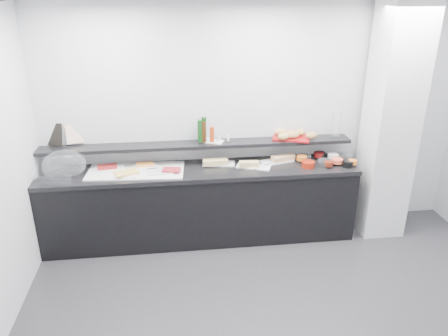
{
  "coord_description": "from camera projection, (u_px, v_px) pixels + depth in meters",
  "views": [
    {
      "loc": [
        -0.99,
        -2.88,
        2.83
      ],
      "look_at": [
        -0.45,
        1.45,
        1.0
      ],
      "focal_mm": 35.0,
      "sensor_mm": 36.0,
      "label": 1
    }
  ],
  "objects": [
    {
      "name": "bottle_brown",
      "position": [
        203.0,
        132.0,
        4.99
      ],
      "size": [
        0.06,
        0.06,
        0.24
      ],
      "primitive_type": "cylinder",
      "rotation": [
        0.0,
        0.0,
        0.05
      ],
      "color": "#391B0A",
      "rests_on": "condiment_tray"
    },
    {
      "name": "food_meat_a",
      "position": [
        107.0,
        167.0,
        4.92
      ],
      "size": [
        0.23,
        0.16,
        0.02
      ],
      "primitive_type": "cube",
      "rotation": [
        0.0,
        0.0,
        0.14
      ],
      "color": "maroon",
      "rests_on": "platter_meat_a"
    },
    {
      "name": "bottle_green_b",
      "position": [
        204.0,
        129.0,
        5.03
      ],
      "size": [
        0.06,
        0.06,
        0.28
      ],
      "primitive_type": "cylinder",
      "rotation": [
        0.0,
        0.0,
        -0.02
      ],
      "color": "#0E340E",
      "rests_on": "condiment_tray"
    },
    {
      "name": "sandwich_food_left",
      "position": [
        215.0,
        162.0,
        5.05
      ],
      "size": [
        0.29,
        0.12,
        0.06
      ],
      "primitive_type": "cube",
      "rotation": [
        0.0,
        0.0,
        0.05
      ],
      "color": "#D8BB71",
      "rests_on": "sandwich_plate_left"
    },
    {
      "name": "counter_top",
      "position": [
        200.0,
        171.0,
        4.98
      ],
      "size": [
        3.62,
        0.62,
        0.05
      ],
      "primitive_type": "cube",
      "color": "black",
      "rests_on": "buffet_cabinet"
    },
    {
      "name": "condiment_tray",
      "position": [
        213.0,
        141.0,
        5.07
      ],
      "size": [
        0.27,
        0.22,
        0.01
      ],
      "primitive_type": "cube",
      "rotation": [
        0.0,
        0.0,
        -0.43
      ],
      "color": "white",
      "rests_on": "wall_shelf"
    },
    {
      "name": "bread_roll_midw",
      "position": [
        294.0,
        135.0,
        5.11
      ],
      "size": [
        0.16,
        0.14,
        0.08
      ],
      "primitive_type": "ellipsoid",
      "rotation": [
        0.0,
        0.0,
        0.42
      ],
      "color": "#AF7442",
      "rests_on": "bread_tray"
    },
    {
      "name": "tongs_mid",
      "position": [
        258.0,
        168.0,
        4.95
      ],
      "size": [
        0.14,
        0.08,
        0.01
      ],
      "primitive_type": "cylinder",
      "rotation": [
        0.0,
        1.57,
        0.5
      ],
      "color": "silver",
      "rests_on": "sandwich_plate_mid"
    },
    {
      "name": "carafe",
      "position": [
        336.0,
        126.0,
        5.15
      ],
      "size": [
        0.14,
        0.14,
        0.3
      ],
      "primitive_type": "cylinder",
      "rotation": [
        0.0,
        0.0,
        -0.36
      ],
      "color": "white",
      "rests_on": "wall_shelf"
    },
    {
      "name": "sandwich_food_right",
      "position": [
        283.0,
        158.0,
        5.16
      ],
      "size": [
        0.29,
        0.18,
        0.06
      ],
      "primitive_type": "cube",
      "rotation": [
        0.0,
        0.0,
        0.29
      ],
      "color": "tan",
      "rests_on": "sandwich_plate_right"
    },
    {
      "name": "fill_black_fruit",
      "position": [
        353.0,
        162.0,
        5.03
      ],
      "size": [
        0.13,
        0.13,
        0.05
      ],
      "primitive_type": "cylinder",
      "rotation": [
        0.0,
        0.0,
        0.36
      ],
      "color": "orange",
      "rests_on": "bowl_black_fruit"
    },
    {
      "name": "fill_glass_cream",
      "position": [
        333.0,
        156.0,
        5.21
      ],
      "size": [
        0.15,
        0.15,
        0.05
      ],
      "primitive_type": "cylinder",
      "rotation": [
        0.0,
        0.0,
        0.16
      ],
      "color": "silver",
      "rests_on": "bowl_glass_cream"
    },
    {
      "name": "bread_roll_sw",
      "position": [
        283.0,
        137.0,
        5.06
      ],
      "size": [
        0.13,
        0.1,
        0.08
      ],
      "primitive_type": "ellipsoid",
      "rotation": [
        0.0,
        0.0,
        -0.19
      ],
      "color": "tan",
      "rests_on": "bread_tray"
    },
    {
      "name": "platter_salmon",
      "position": [
        145.0,
        166.0,
        4.98
      ],
      "size": [
        0.28,
        0.19,
        0.01
      ],
      "primitive_type": "cube",
      "rotation": [
        0.0,
        0.0,
        -0.02
      ],
      "color": "white",
      "rests_on": "linen_runner"
    },
    {
      "name": "bread_roll_se",
      "position": [
        311.0,
        135.0,
        5.1
      ],
      "size": [
        0.18,
        0.15,
        0.08
      ],
      "primitive_type": "ellipsoid",
      "rotation": [
        0.0,
        0.0,
        0.41
      ],
      "color": "#AE7E42",
      "rests_on": "bread_tray"
    },
    {
      "name": "bowl_red_jam",
      "position": [
        308.0,
        164.0,
        5.0
      ],
      "size": [
        0.19,
        0.19,
        0.07
      ],
      "primitive_type": "cylinder",
      "rotation": [
        0.0,
        0.0,
        0.39
      ],
      "color": "maroon",
      "rests_on": "counter_top"
    },
    {
      "name": "fill_glass_salmon",
      "position": [
        337.0,
        161.0,
        5.08
      ],
      "size": [
        0.14,
        0.14,
        0.05
      ],
      "primitive_type": "cylinder",
      "rotation": [
        0.0,
        0.0,
        0.02
      ],
      "color": "#EF5A3A",
      "rests_on": "bowl_glass_salmon"
    },
    {
      "name": "bowl_glass_salmon",
      "position": [
        325.0,
        163.0,
        5.04
      ],
      "size": [
        0.22,
        0.22,
        0.07
      ],
      "primitive_type": "cylinder",
      "rotation": [
        0.0,
        0.0,
        -0.36
      ],
      "color": "white",
      "rests_on": "counter_top"
    },
    {
      "name": "bowl_glass_cream",
      "position": [
        344.0,
        156.0,
        5.24
      ],
      "size": [
        0.22,
        0.22,
        0.07
      ],
      "primitive_type": "cylinder",
      "rotation": [
        0.0,
        0.0,
        0.17
      ],
      "color": "white",
      "rests_on": "counter_top"
    },
    {
      "name": "column",
      "position": [
        390.0,
        125.0,
        5.0
      ],
      "size": [
        0.5,
        0.5,
        2.7
      ],
      "primitive_type": "cube",
      "color": "silver",
      "rests_on": "ground"
    },
    {
      "name": "sandwich_plate_mid",
      "position": [
        254.0,
        167.0,
        5.01
      ],
      "size": [
        0.42,
        0.3,
        0.01
      ],
      "primitive_type": "cube",
      "rotation": [
        0.0,
        0.0,
        -0.37
      ],
      "color": "white",
      "rests_on": "counter_top"
    },
    {
      "name": "buffet_cabinet",
      "position": [
        200.0,
        206.0,
        5.16
      ],
      "size": [
        3.6,
        0.6,
        0.85
      ],
      "primitive_type": "cube",
      "color": "black",
      "rests_on": "ground"
    },
    {
      "name": "framed_print",
      "position": [
        54.0,
        134.0,
        4.91
      ],
      "size": [
        0.21,
        0.14,
        0.26
      ],
      "primitive_type": "cube",
      "rotation": [
        -0.21,
        0.0,
        -0.43
      ],
      "color": "black",
      "rests_on": "wall_shelf"
    },
    {
      "name": "cloche_dome",
      "position": [
        64.0,
        165.0,
        4.75
      ],
      "size": [
        0.53,
        0.42,
        0.34
      ],
      "primitive_type": "ellipsoid",
      "rotation": [
        0.0,
        0.0,
        0.25
      ],
      "color": "white",
      "rests_on": "cloche_base"
    },
    {
      "name": "platter_meat_a",
      "position": [
        108.0,
        168.0,
        4.92
      ],
      "size": [
        0.34,
        0.23,
        0.01
      ],
      "primitive_type": "cube",
      "rotation": [
        0.0,
        0.0,
        -0.05
      ],
      "color": "white",
      "rests_on": "linen_runner"
    },
    {
      "name": "linen_runner",
      "position": [
        136.0,
        171.0,
        4.9
      ],
      "size": [
        1.1,
        0.58,
        0.01
      ],
      "primitive_type": "cube",
      "rotation": [
        0.0,
        0.0,
        -0.08
      ],
      "color": "silver",
      "rests_on": "counter_top"
    },
    {
      "name": "fill_red_jam",
      "position": [
        328.0,
        164.0,
        4.99
      ],
      "size": [
        0.11,
        0.11,
        0.05
      ],
      "primitive_type": "cylinder",
      "rotation": [
        0.0,
        0.0,
        -0.1
      ],
      "color": "#611B0D",
      "rests_on": "bowl_red_jam"
    },
    {
      "name": "bread_roll_ne",
      "position": [
        300.0,
        132.0,
        5.2
      ],
      "size": [
        0.13,
        0.08,
        0.08
      ],
      "primitive_type": "ellipsoid",
      "rotation": [
        0.0,
        0.0,
        -0.02
      ],
      "color": "#B69145",
      "rests_on": "bread_tray"
    },
    {
      "name": "ground",
      "position": [
        295.0,
        333.0,
        3.85
      ],
      "size": [
        5.0,
        5.0,
        0.0
      ],
      "primitive_type": "plane",
      "color": "#2D2D30",
      "rests_on": "ground"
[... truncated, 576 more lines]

